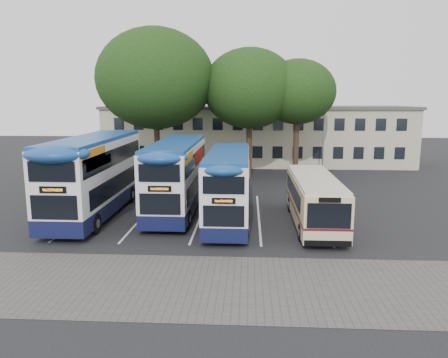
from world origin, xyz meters
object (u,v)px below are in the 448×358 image
Objects in this scene: tree_left at (155,79)px; tree_mid at (250,89)px; bus_dd_right at (228,183)px; tree_right at (298,92)px; bus_dd_mid at (177,173)px; bus_single at (314,197)px; lamp_post at (324,120)px; bus_dd_left at (95,172)px.

tree_left reaches higher than tree_mid.
tree_right is at bearing 69.64° from bus_dd_right.
bus_dd_mid is 3.91m from bus_dd_right.
tree_left is 19.48m from bus_single.
bus_dd_left is at bearing -137.03° from lamp_post.
bus_dd_mid is at bearing 148.60° from bus_dd_right.
bus_dd_left is 1.17× the size of bus_dd_right.
tree_right is at bearing -149.44° from lamp_post.
lamp_post is 0.80× the size of tree_mid.
bus_dd_mid is at bearing -129.12° from lamp_post.
lamp_post is 0.98× the size of bus_single.
tree_left is 13.49m from bus_dd_mid.
lamp_post is at bearing 50.88° from bus_dd_mid.
tree_right is 1.13× the size of bus_single.
tree_right is 15.96m from bus_single.
lamp_post is 0.87× the size of tree_right.
tree_left is 1.14× the size of tree_mid.
lamp_post is 15.61m from tree_left.
lamp_post is 3.99m from tree_right.
tree_left reaches higher than bus_dd_right.
tree_mid is 0.99× the size of bus_dd_left.
tree_right is (4.18, 0.14, -0.30)m from tree_mid.
bus_dd_left is (-9.32, -13.35, -5.24)m from tree_mid.
lamp_post is 18.22m from bus_dd_mid.
tree_left is 8.19m from tree_mid.
tree_mid reaches higher than bus_dd_mid.
tree_left is 1.14× the size of bus_dd_left.
tree_left is 1.23× the size of bus_dd_mid.
bus_dd_right is 1.06× the size of bus_single.
bus_dd_left is (-16.18, -15.08, -2.45)m from lamp_post.
bus_dd_right is 4.91m from bus_single.
tree_mid is at bearing 55.09° from bus_dd_left.
bus_single is (4.85, -0.35, -0.69)m from bus_dd_right.
bus_dd_mid reaches higher than bus_dd_right.
bus_single is (11.78, -13.78, -7.13)m from tree_left.
bus_dd_right is at bearing -110.36° from tree_right.
bus_dd_right is at bearing -116.66° from lamp_post.
lamp_post is 22.25m from bus_dd_left.
tree_left is 1.33× the size of bus_dd_right.
bus_dd_left is at bearing -167.20° from bus_dd_mid.
bus_dd_left is (-1.22, -12.49, -6.06)m from tree_left.
tree_left reaches higher than bus_single.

